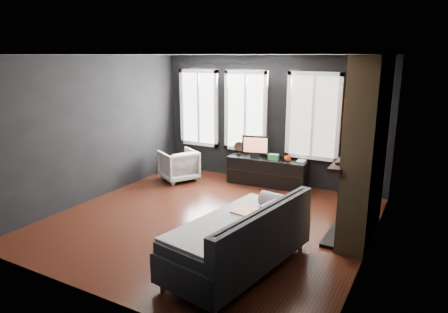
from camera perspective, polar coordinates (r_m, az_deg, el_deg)
The scene contains 18 objects.
floor at distance 6.80m, azimuth -1.98°, elevation -9.06°, with size 5.00×5.00×0.00m, color black.
ceiling at distance 6.24m, azimuth -2.20°, elevation 14.34°, with size 5.00×5.00×0.00m, color white.
wall_back at distance 8.59m, azimuth 6.52°, elevation 5.21°, with size 5.00×0.02×2.70m, color black.
wall_left at distance 7.94m, azimuth -17.82°, elevation 3.87°, with size 0.02×5.00×2.70m, color black.
wall_right at distance 5.56m, azimuth 20.61°, elevation -0.62°, with size 0.02×5.00×2.70m, color black.
windows at distance 8.63m, azimuth 3.79°, elevation 12.19°, with size 4.00×0.16×1.76m, color white, non-canonical shape.
fireplace at distance 6.17m, azimuth 19.63°, elevation 0.87°, with size 0.70×1.62×2.70m, color #93724C, non-canonical shape.
sofa at distance 5.21m, azimuth 2.06°, elevation -11.08°, with size 1.07×2.14×0.92m, color #272629, non-canonical shape.
stripe_pillow at distance 5.29m, azimuth 6.51°, elevation -8.38°, with size 0.08×0.35×0.35m, color gray.
armchair at distance 8.84m, azimuth -6.50°, elevation -1.03°, with size 0.72×0.68×0.74m, color white.
media_console at distance 8.55m, azimuth 6.23°, elevation -2.12°, with size 1.68×0.53×0.58m, color black, non-canonical shape.
monitor at distance 8.50m, azimuth 4.54°, elevation 1.68°, with size 0.59×0.13×0.53m, color black, non-canonical shape.
desk_fan at distance 8.70m, azimuth 2.16°, elevation 1.26°, with size 0.22×0.22×0.31m, color #999999, non-canonical shape.
mug at distance 8.29m, azimuth 9.08°, elevation -0.18°, with size 0.13×0.11×0.13m, color #D9470E.
book at distance 8.34m, azimuth 10.48°, elevation 0.18°, with size 0.17×0.02×0.23m, color beige.
storage_box at distance 8.36m, azimuth 7.09°, elevation -0.05°, with size 0.22×0.14×0.12m, color #307B40.
mantel_vase at distance 6.65m, azimuth 18.15°, elevation 1.66°, with size 0.18×0.19×0.18m, color gold.
mantel_clock at distance 5.71m, azimuth 16.15°, elevation -0.93°, with size 0.12×0.12×0.04m, color black.
Camera 1 is at (3.21, -5.35, 2.70)m, focal length 32.00 mm.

